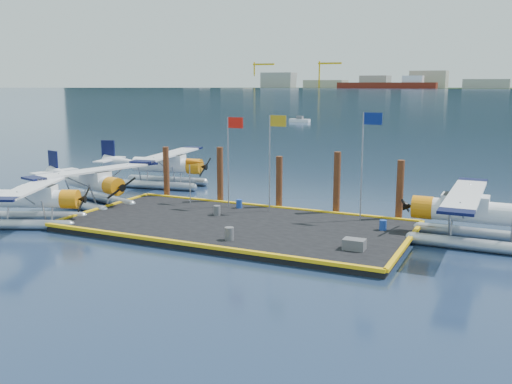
% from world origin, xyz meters
% --- Properties ---
extents(ground, '(4000.00, 4000.00, 0.00)m').
position_xyz_m(ground, '(0.00, 0.00, 0.00)').
color(ground, '#162B44').
rests_on(ground, ground).
extents(dock, '(20.00, 10.00, 0.40)m').
position_xyz_m(dock, '(0.00, 0.00, 0.20)').
color(dock, black).
rests_on(dock, ground).
extents(dock_bumpers, '(20.25, 10.25, 0.18)m').
position_xyz_m(dock_bumpers, '(0.00, 0.00, 0.49)').
color(dock_bumpers, yellow).
rests_on(dock_bumpers, dock).
extents(seaplane_a, '(8.86, 9.35, 3.40)m').
position_xyz_m(seaplane_a, '(-11.83, -4.28, 1.48)').
color(seaplane_a, '#9CA2AA').
rests_on(seaplane_a, ground).
extents(seaplane_b, '(9.32, 10.03, 3.57)m').
position_xyz_m(seaplane_b, '(-12.16, 1.57, 1.56)').
color(seaplane_b, '#9CA2AA').
rests_on(seaplane_b, ground).
extents(seaplane_c, '(9.71, 10.67, 3.77)m').
position_xyz_m(seaplane_c, '(-11.84, 10.20, 1.64)').
color(seaplane_c, '#9CA2AA').
rests_on(seaplane_c, ground).
extents(seaplane_d, '(9.48, 10.43, 3.73)m').
position_xyz_m(seaplane_d, '(12.95, 2.57, 1.63)').
color(seaplane_d, '#9CA2AA').
rests_on(seaplane_d, ground).
extents(drum_0, '(0.44, 0.44, 0.61)m').
position_xyz_m(drum_0, '(-2.01, 1.31, 0.71)').
color(drum_0, '#545358').
rests_on(drum_0, dock).
extents(drum_3, '(0.49, 0.49, 0.69)m').
position_xyz_m(drum_3, '(1.35, -3.45, 0.75)').
color(drum_3, '#545358').
rests_on(drum_3, dock).
extents(drum_4, '(0.41, 0.41, 0.57)m').
position_xyz_m(drum_4, '(8.27, 2.09, 0.69)').
color(drum_4, '#1B3B96').
rests_on(drum_4, dock).
extents(drum_5, '(0.40, 0.40, 0.56)m').
position_xyz_m(drum_5, '(-1.72, 3.83, 0.68)').
color(drum_5, '#1B3B96').
rests_on(drum_5, dock).
extents(crate, '(1.09, 0.72, 0.54)m').
position_xyz_m(crate, '(7.84, -2.37, 0.67)').
color(crate, '#545358').
rests_on(crate, dock).
extents(flagpole_red, '(1.14, 0.08, 6.00)m').
position_xyz_m(flagpole_red, '(-2.29, 3.80, 4.40)').
color(flagpole_red, '#939199').
rests_on(flagpole_red, dock).
extents(flagpole_yellow, '(1.14, 0.08, 6.20)m').
position_xyz_m(flagpole_yellow, '(0.70, 3.80, 4.51)').
color(flagpole_yellow, '#939199').
rests_on(flagpole_yellow, dock).
extents(flagpole_blue, '(1.14, 0.08, 6.50)m').
position_xyz_m(flagpole_blue, '(6.70, 3.80, 4.69)').
color(flagpole_blue, '#939199').
rests_on(flagpole_blue, dock).
extents(windsock, '(1.40, 0.44, 3.12)m').
position_xyz_m(windsock, '(-5.03, 3.80, 3.23)').
color(windsock, '#939199').
rests_on(windsock, dock).
extents(piling_0, '(0.44, 0.44, 4.00)m').
position_xyz_m(piling_0, '(-8.50, 5.40, 2.00)').
color(piling_0, '#482014').
rests_on(piling_0, ground).
extents(piling_1, '(0.44, 0.44, 4.20)m').
position_xyz_m(piling_1, '(-4.00, 5.40, 2.10)').
color(piling_1, '#482014').
rests_on(piling_1, ground).
extents(piling_2, '(0.44, 0.44, 3.80)m').
position_xyz_m(piling_2, '(0.50, 5.40, 1.90)').
color(piling_2, '#482014').
rests_on(piling_2, ground).
extents(piling_3, '(0.44, 0.44, 4.30)m').
position_xyz_m(piling_3, '(4.50, 5.40, 2.15)').
color(piling_3, '#482014').
rests_on(piling_3, ground).
extents(piling_4, '(0.44, 0.44, 4.00)m').
position_xyz_m(piling_4, '(8.50, 5.40, 2.00)').
color(piling_4, '#482014').
rests_on(piling_4, ground).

